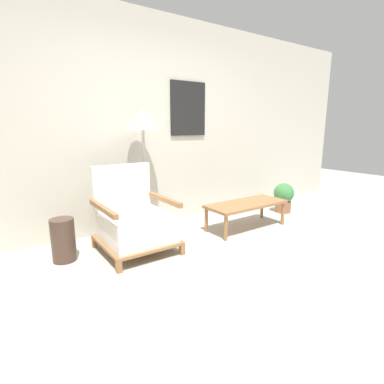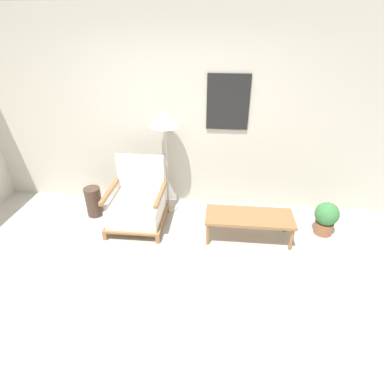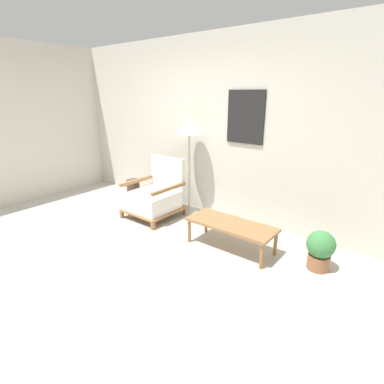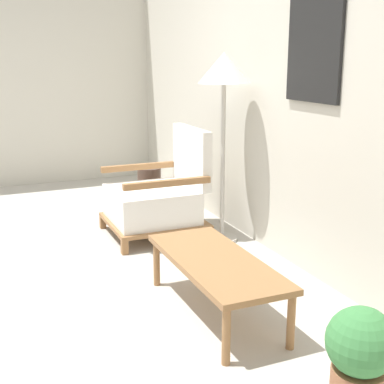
% 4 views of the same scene
% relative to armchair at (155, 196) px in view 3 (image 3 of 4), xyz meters
% --- Properties ---
extents(ground_plane, '(14.00, 14.00, 0.00)m').
position_rel_armchair_xyz_m(ground_plane, '(0.53, -1.32, -0.32)').
color(ground_plane, '#B7B2A8').
extents(wall_back, '(8.00, 0.09, 2.70)m').
position_rel_armchair_xyz_m(wall_back, '(0.53, 0.71, 1.03)').
color(wall_back, beige).
rests_on(wall_back, ground_plane).
extents(wall_left, '(0.06, 8.00, 2.70)m').
position_rel_armchair_xyz_m(wall_left, '(-2.34, -0.82, 1.03)').
color(wall_left, beige).
rests_on(wall_left, ground_plane).
extents(armchair, '(0.74, 0.77, 0.90)m').
position_rel_armchair_xyz_m(armchair, '(0.00, 0.00, 0.00)').
color(armchair, olive).
rests_on(armchair, ground_plane).
extents(floor_lamp, '(0.40, 0.40, 1.51)m').
position_rel_armchair_xyz_m(floor_lamp, '(0.35, 0.43, 0.99)').
color(floor_lamp, '#B7B2A8').
rests_on(floor_lamp, ground_plane).
extents(coffee_table, '(1.11, 0.45, 0.34)m').
position_rel_armchair_xyz_m(coffee_table, '(1.50, -0.17, -0.02)').
color(coffee_table, olive).
rests_on(coffee_table, ground_plane).
extents(vase, '(0.23, 0.23, 0.43)m').
position_rel_armchair_xyz_m(vase, '(-0.69, 0.16, -0.11)').
color(vase, '#473328').
rests_on(vase, ground_plane).
extents(potted_plant, '(0.31, 0.31, 0.46)m').
position_rel_armchair_xyz_m(potted_plant, '(2.51, 0.03, -0.08)').
color(potted_plant, '#935B3D').
rests_on(potted_plant, ground_plane).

